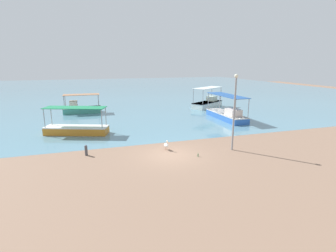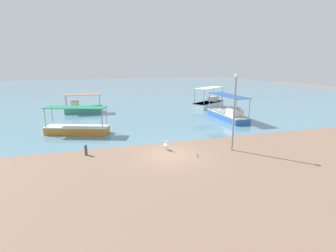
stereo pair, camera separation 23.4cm
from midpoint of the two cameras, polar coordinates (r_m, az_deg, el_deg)
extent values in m
plane|color=#80624F|center=(19.10, 0.29, -6.31)|extent=(120.00, 120.00, 0.00)
cube|color=slate|center=(65.63, -12.93, 7.64)|extent=(110.00, 90.00, 0.00)
cube|color=orange|center=(25.95, -19.49, -0.85)|extent=(5.95, 3.47, 0.73)
cube|color=silver|center=(25.88, -19.55, -0.15)|extent=(6.00, 3.52, 0.08)
cylinder|color=#99999E|center=(25.45, -13.66, 2.15)|extent=(0.08, 0.08, 1.75)
cylinder|color=#99999E|center=(24.19, -14.51, 1.50)|extent=(0.08, 0.08, 1.75)
cylinder|color=#99999E|center=(27.37, -24.30, 2.10)|extent=(0.08, 0.08, 1.75)
cylinder|color=#99999E|center=(26.20, -25.59, 1.50)|extent=(0.08, 0.08, 1.75)
cube|color=#187448|center=(25.53, -19.87, 3.80)|extent=(5.80, 3.49, 0.05)
cube|color=white|center=(39.42, 8.36, 4.63)|extent=(5.69, 4.54, 0.83)
cube|color=black|center=(39.36, 8.38, 5.17)|extent=(5.74, 4.59, 0.08)
cylinder|color=#99999E|center=(36.67, 7.42, 6.26)|extent=(0.08, 0.08, 2.05)
cylinder|color=#99999E|center=(37.55, 5.34, 6.49)|extent=(0.08, 0.08, 2.05)
cylinder|color=#99999E|center=(41.00, 11.27, 6.89)|extent=(0.08, 0.08, 2.05)
cylinder|color=#99999E|center=(41.79, 9.32, 7.10)|extent=(0.08, 0.08, 2.05)
cube|color=silver|center=(39.11, 8.49, 8.24)|extent=(5.57, 4.51, 0.05)
cube|color=silver|center=(40.37, 9.34, 5.91)|extent=(1.63, 1.69, 0.71)
cube|color=blue|center=(31.67, 12.31, 2.14)|extent=(1.85, 6.83, 0.72)
cube|color=silver|center=(31.61, 12.34, 2.71)|extent=(1.89, 6.87, 0.08)
cylinder|color=#99999E|center=(33.81, 8.58, 5.42)|extent=(0.08, 0.08, 2.06)
cylinder|color=#99999E|center=(34.55, 10.99, 5.49)|extent=(0.08, 0.08, 2.06)
cylinder|color=#99999E|center=(28.35, 14.21, 3.57)|extent=(0.08, 0.08, 2.06)
cylinder|color=#99999E|center=(29.22, 16.90, 3.69)|extent=(0.08, 0.08, 2.06)
cube|color=#224B89|center=(31.29, 12.54, 6.54)|extent=(1.95, 6.63, 0.05)
cube|color=beige|center=(30.25, 13.83, 2.92)|extent=(1.29, 1.73, 0.73)
cube|color=teal|center=(36.59, -18.30, 3.33)|extent=(4.80, 1.95, 0.77)
cube|color=silver|center=(36.53, -18.34, 3.86)|extent=(4.84, 1.99, 0.08)
cylinder|color=#99999E|center=(37.14, -15.11, 5.58)|extent=(0.08, 0.08, 1.64)
cylinder|color=#99999E|center=(35.60, -15.06, 5.25)|extent=(0.08, 0.08, 1.64)
cylinder|color=#99999E|center=(37.33, -21.66, 5.12)|extent=(0.08, 0.08, 1.64)
cylinder|color=#99999E|center=(35.80, -21.88, 4.77)|extent=(0.08, 0.08, 1.64)
cube|color=#8F674A|center=(36.30, -18.54, 6.51)|extent=(4.61, 2.04, 0.05)
cube|color=beige|center=(36.52, -20.07, 4.48)|extent=(0.98, 1.29, 0.87)
cylinder|color=#E0997A|center=(20.18, -0.62, -4.87)|extent=(0.03, 0.03, 0.22)
cylinder|color=#E0997A|center=(20.15, -0.89, -4.90)|extent=(0.03, 0.03, 0.22)
ellipsoid|color=white|center=(20.06, -0.73, -4.24)|extent=(0.31, 0.58, 0.32)
ellipsoid|color=white|center=(20.28, -0.97, -3.98)|extent=(0.13, 0.17, 0.10)
cylinder|color=white|center=(19.86, -0.57, -3.75)|extent=(0.07, 0.07, 0.26)
sphere|color=white|center=(19.81, -0.57, -3.30)|extent=(0.11, 0.11, 0.11)
cone|color=#E5933F|center=(19.66, -0.41, -3.46)|extent=(0.07, 0.30, 0.06)
cylinder|color=gray|center=(20.05, 13.84, 2.38)|extent=(0.14, 0.14, 5.48)
sphere|color=#EAEACC|center=(19.71, 14.32, 10.53)|extent=(0.28, 0.28, 0.28)
cylinder|color=#47474C|center=(19.85, -17.71, -5.21)|extent=(0.20, 0.20, 0.65)
sphere|color=#4C4C51|center=(19.74, -17.78, -4.26)|extent=(0.21, 0.21, 0.21)
cylinder|color=#3F7F4C|center=(18.86, 6.20, -6.34)|extent=(0.07, 0.07, 0.20)
cylinder|color=#3F7F4C|center=(18.81, 6.21, -5.95)|extent=(0.03, 0.03, 0.07)
camera|label=1|loc=(0.12, -90.31, -0.07)|focal=28.00mm
camera|label=2|loc=(0.12, 89.69, 0.07)|focal=28.00mm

